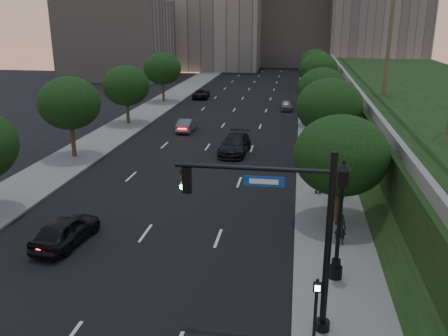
% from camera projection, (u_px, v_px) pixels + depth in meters
% --- Properties ---
extents(ground, '(160.00, 160.00, 0.00)m').
position_uv_depth(ground, '(110.00, 282.00, 20.97)').
color(ground, black).
rests_on(ground, ground).
extents(road_surface, '(16.00, 140.00, 0.02)m').
position_uv_depth(road_surface, '(220.00, 130.00, 49.20)').
color(road_surface, black).
rests_on(road_surface, ground).
extents(sidewalk_right, '(4.50, 140.00, 0.15)m').
position_uv_depth(sidewalk_right, '(320.00, 133.00, 47.67)').
color(sidewalk_right, slate).
rests_on(sidewalk_right, ground).
extents(sidewalk_left, '(4.50, 140.00, 0.15)m').
position_uv_depth(sidewalk_left, '(126.00, 126.00, 50.68)').
color(sidewalk_left, slate).
rests_on(sidewalk_left, ground).
extents(parapet_wall, '(0.35, 90.00, 0.70)m').
position_uv_depth(parapet_wall, '(360.00, 94.00, 44.00)').
color(parapet_wall, slate).
rests_on(parapet_wall, embankment).
extents(office_block_mid, '(22.00, 18.00, 26.00)m').
position_uv_depth(office_block_mid, '(294.00, 9.00, 112.09)').
color(office_block_mid, gray).
rests_on(office_block_mid, ground).
extents(office_block_filler, '(18.00, 16.00, 14.00)m').
position_uv_depth(office_block_filler, '(118.00, 40.00, 88.52)').
color(office_block_filler, gray).
rests_on(office_block_filler, ground).
extents(tree_right_a, '(5.20, 5.20, 6.24)m').
position_uv_depth(tree_right_a, '(341.00, 155.00, 25.76)').
color(tree_right_a, '#38281C').
rests_on(tree_right_a, ground).
extents(tree_right_b, '(5.20, 5.20, 6.74)m').
position_uv_depth(tree_right_b, '(329.00, 107.00, 36.90)').
color(tree_right_b, '#38281C').
rests_on(tree_right_b, ground).
extents(tree_right_c, '(5.20, 5.20, 6.24)m').
position_uv_depth(tree_right_c, '(322.00, 89.00, 49.28)').
color(tree_right_c, '#38281C').
rests_on(tree_right_c, ground).
extents(tree_right_d, '(5.20, 5.20, 6.74)m').
position_uv_depth(tree_right_d, '(318.00, 70.00, 62.30)').
color(tree_right_d, '#38281C').
rests_on(tree_right_d, ground).
extents(tree_right_e, '(5.20, 5.20, 6.24)m').
position_uv_depth(tree_right_e, '(315.00, 63.00, 76.56)').
color(tree_right_e, '#38281C').
rests_on(tree_right_e, ground).
extents(tree_left_b, '(5.00, 5.00, 6.71)m').
position_uv_depth(tree_left_b, '(69.00, 103.00, 38.03)').
color(tree_left_b, '#38281C').
rests_on(tree_left_b, ground).
extents(tree_left_c, '(5.00, 5.00, 6.34)m').
position_uv_depth(tree_left_c, '(126.00, 86.00, 50.37)').
color(tree_left_c, '#38281C').
rests_on(tree_left_c, ground).
extents(tree_left_d, '(5.00, 5.00, 6.71)m').
position_uv_depth(tree_left_d, '(162.00, 68.00, 63.43)').
color(tree_left_d, '#38281C').
rests_on(tree_left_d, ground).
extents(traffic_signal_mast, '(5.68, 0.56, 7.00)m').
position_uv_depth(traffic_signal_mast, '(297.00, 241.00, 16.68)').
color(traffic_signal_mast, black).
rests_on(traffic_signal_mast, ground).
extents(street_lamp, '(0.64, 0.64, 5.62)m').
position_uv_depth(street_lamp, '(339.00, 226.00, 20.32)').
color(street_lamp, black).
rests_on(street_lamp, ground).
extents(pedestrian_signal, '(0.30, 0.33, 2.50)m').
position_uv_depth(pedestrian_signal, '(316.00, 303.00, 16.71)').
color(pedestrian_signal, black).
rests_on(pedestrian_signal, ground).
extents(sedan_near_left, '(2.29, 4.67, 1.53)m').
position_uv_depth(sedan_near_left, '(66.00, 230.00, 24.28)').
color(sedan_near_left, black).
rests_on(sedan_near_left, ground).
extents(sedan_mid_left, '(1.48, 4.07, 1.33)m').
position_uv_depth(sedan_mid_left, '(187.00, 125.00, 48.32)').
color(sedan_mid_left, '#55565C').
rests_on(sedan_mid_left, ground).
extents(sedan_far_left, '(2.52, 4.81, 1.29)m').
position_uv_depth(sedan_far_left, '(201.00, 94.00, 68.01)').
color(sedan_far_left, black).
rests_on(sedan_far_left, ground).
extents(sedan_near_right, '(2.47, 5.52, 1.57)m').
position_uv_depth(sedan_near_right, '(235.00, 144.00, 40.49)').
color(sedan_near_right, black).
rests_on(sedan_near_right, ground).
extents(sedan_far_right, '(1.70, 3.82, 1.28)m').
position_uv_depth(sedan_far_right, '(286.00, 105.00, 59.33)').
color(sedan_far_right, slate).
rests_on(sedan_far_right, ground).
extents(pedestrian_a, '(0.66, 0.48, 1.65)m').
position_uv_depth(pedestrian_a, '(340.00, 229.00, 23.99)').
color(pedestrian_a, black).
rests_on(pedestrian_a, sidewalk_right).
extents(pedestrian_b, '(1.02, 0.88, 1.81)m').
position_uv_depth(pedestrian_b, '(339.00, 184.00, 30.19)').
color(pedestrian_b, black).
rests_on(pedestrian_b, sidewalk_right).
extents(pedestrian_c, '(1.08, 0.60, 1.74)m').
position_uv_depth(pedestrian_c, '(319.00, 180.00, 30.89)').
color(pedestrian_c, black).
rests_on(pedestrian_c, sidewalk_right).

